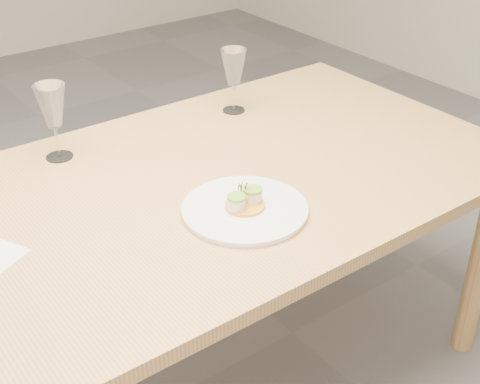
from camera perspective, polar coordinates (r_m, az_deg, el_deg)
dining_table at (r=1.73m, az=-11.63°, el=-3.97°), size 2.40×1.00×0.75m
dinner_plate at (r=1.67m, az=0.42°, el=-1.40°), size 0.32×0.32×0.08m
wine_glass_2 at (r=1.94m, az=-15.75°, el=6.95°), size 0.09×0.09×0.22m
wine_glass_3 at (r=2.18m, az=-0.55°, el=10.50°), size 0.08×0.08×0.21m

